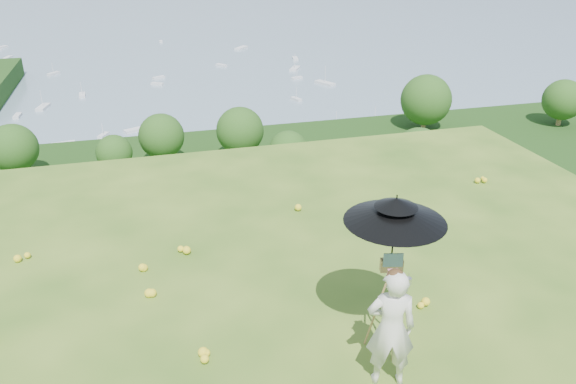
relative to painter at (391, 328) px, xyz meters
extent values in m
plane|color=#365F1B|center=(-0.25, 1.45, -0.78)|extent=(14.00, 14.00, 0.00)
cube|color=#14360E|center=(-0.25, 36.45, -29.78)|extent=(140.00, 56.00, 22.00)
cube|color=#71675A|center=(-0.25, 76.45, -36.78)|extent=(170.00, 28.00, 8.00)
plane|color=slate|center=(-0.25, 241.45, -34.78)|extent=(700.00, 700.00, 0.00)
imported|color=white|center=(0.00, 0.00, 0.00)|extent=(0.65, 0.52, 1.56)
camera|label=1|loc=(-2.51, -4.70, 4.11)|focal=35.00mm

